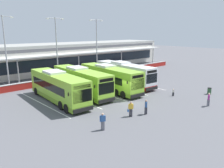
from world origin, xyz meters
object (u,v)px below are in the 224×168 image
pedestrian_approaching_bus (103,121)px  coach_bus_leftmost (58,87)px  litter_bin (209,91)px  pedestrian_near_bin (209,99)px  pedestrian_child (173,92)px  pedestrian_with_handbag (131,109)px  pedestrian_in_dark_coat (146,107)px  lamp_post_west (5,48)px  coach_bus_left_centre (81,82)px  lamp_post_centre (57,46)px  lamp_post_east (97,44)px  coach_bus_centre (109,79)px  coach_bus_right_centre (124,74)px

pedestrian_approaching_bus → coach_bus_leftmost: bearing=82.1°
litter_bin → pedestrian_near_bin: bearing=-156.6°
pedestrian_child → pedestrian_near_bin: pedestrian_near_bin is taller
pedestrian_with_handbag → pedestrian_in_dark_coat: 1.81m
pedestrian_approaching_bus → lamp_post_west: 22.18m
coach_bus_leftmost → coach_bus_left_centre: same height
pedestrian_near_bin → lamp_post_centre: 25.83m
coach_bus_left_centre → lamp_post_east: 15.12m
pedestrian_with_handbag → pedestrian_near_bin: 10.10m
coach_bus_centre → coach_bus_right_centre: bearing=13.2°
pedestrian_child → lamp_post_east: (1.92, 19.08, 5.75)m
lamp_post_west → lamp_post_centre: bearing=-2.8°
coach_bus_left_centre → pedestrian_child: bearing=-46.9°
coach_bus_leftmost → pedestrian_in_dark_coat: 11.51m
pedestrian_near_bin → lamp_post_west: lamp_post_west is taller
pedestrian_near_bin → lamp_post_centre: size_ratio=0.15×
coach_bus_left_centre → pedestrian_child: size_ratio=12.25×
lamp_post_centre → pedestrian_in_dark_coat: bearing=-94.0°
coach_bus_leftmost → pedestrian_near_bin: coach_bus_leftmost is taller
coach_bus_leftmost → coach_bus_right_centre: (12.65, 0.67, 0.00)m
coach_bus_left_centre → lamp_post_east: (10.70, 9.69, 4.50)m
pedestrian_approaching_bus → litter_bin: (18.89, -1.11, -0.41)m
coach_bus_left_centre → pedestrian_in_dark_coat: 11.38m
pedestrian_child → pedestrian_in_dark_coat: bearing=-166.9°
coach_bus_right_centre → pedestrian_with_handbag: coach_bus_right_centre is taller
lamp_post_centre → lamp_post_east: 8.75m
coach_bus_centre → lamp_post_west: (-10.78, 11.38, 4.50)m
lamp_post_west → litter_bin: bearing=-48.8°
coach_bus_right_centre → pedestrian_child: 9.37m
coach_bus_right_centre → lamp_post_west: 18.80m
coach_bus_leftmost → pedestrian_near_bin: (12.12, -13.84, -0.91)m
coach_bus_centre → pedestrian_child: bearing=-62.1°
lamp_post_east → coach_bus_leftmost: bearing=-144.6°
litter_bin → pedestrian_child: bearing=147.6°
coach_bus_leftmost → coach_bus_centre: size_ratio=1.00×
coach_bus_centre → coach_bus_right_centre: same height
coach_bus_left_centre → pedestrian_child: coach_bus_left_centre is taller
pedestrian_in_dark_coat → litter_bin: bearing=-4.4°
coach_bus_right_centre → lamp_post_east: (2.09, 9.79, 4.50)m
coach_bus_right_centre → pedestrian_near_bin: coach_bus_right_centre is taller
coach_bus_centre → lamp_post_centre: lamp_post_centre is taller
coach_bus_right_centre → litter_bin: coach_bus_right_centre is taller
pedestrian_near_bin → lamp_post_east: bearing=83.9°
coach_bus_leftmost → pedestrian_near_bin: bearing=-48.8°
lamp_post_east → pedestrian_in_dark_coat: bearing=-115.9°
lamp_post_west → lamp_post_centre: same height
pedestrian_with_handbag → coach_bus_centre: bearing=59.7°
pedestrian_approaching_bus → pedestrian_with_handbag: bearing=7.5°
coach_bus_leftmost → pedestrian_in_dark_coat: (4.51, -10.55, -0.91)m
lamp_post_centre → lamp_post_east: size_ratio=1.00×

